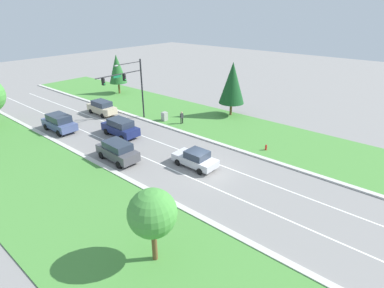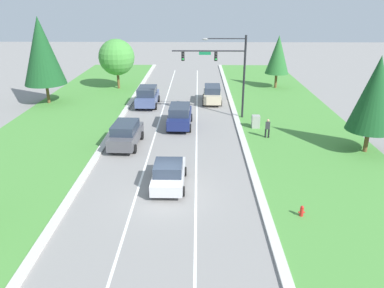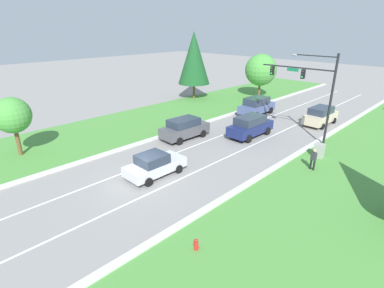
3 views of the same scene
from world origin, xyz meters
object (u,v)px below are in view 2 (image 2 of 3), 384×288
Objects in this scene: silver_sedan at (169,174)px; graphite_suv at (126,134)px; utility_cabinet at (256,122)px; conifer_near_right_tree at (278,55)px; navy_suv at (180,116)px; conifer_mid_left_tree at (42,51)px; fire_hydrant at (302,212)px; conifer_far_right_tree at (375,94)px; pedestrian at (268,128)px; oak_far_left_tree at (117,57)px; champagne_suv at (212,94)px; traffic_signal_mast at (224,65)px; slate_blue_suv at (147,96)px.

graphite_suv is (-3.89, 6.70, 0.19)m from silver_sedan.
utility_cabinet is 0.18× the size of conifer_near_right_tree.
navy_suv is 17.43m from conifer_mid_left_tree.
utility_cabinet is at bearing -20.34° from conifer_mid_left_tree.
silver_sedan is at bearing 154.66° from fire_hydrant.
utility_cabinet is at bearing 144.34° from conifer_far_right_tree.
pedestrian is 25.25m from conifer_mid_left_tree.
silver_sedan is 8.24m from fire_hydrant.
oak_far_left_tree reaches higher than navy_suv.
champagne_suv is at bearing 80.75° from silver_sedan.
fire_hydrant is (3.21, -17.70, -4.87)m from traffic_signal_mast.
conifer_mid_left_tree is (-6.38, -7.15, 1.71)m from oak_far_left_tree.
fire_hydrant is 0.08× the size of conifer_mid_left_tree.
graphite_suv is 0.77× the size of oak_far_left_tree.
silver_sedan is at bearing -106.60° from traffic_signal_mast.
slate_blue_suv is 0.80× the size of oak_far_left_tree.
graphite_suv is 18.87m from conifer_far_right_tree.
silver_sedan is at bearing -113.72° from conifer_near_right_tree.
slate_blue_suv is at bearing 101.70° from silver_sedan.
conifer_far_right_tree is (10.39, -8.56, -0.64)m from traffic_signal_mast.
pedestrian is 19.22m from conifer_near_right_tree.
fire_hydrant is 0.10× the size of conifer_far_right_tree.
silver_sedan is at bearing -57.22° from graphite_suv.
silver_sedan is at bearing -98.51° from champagne_suv.
traffic_signal_mast reaches higher than slate_blue_suv.
graphite_suv is at bearing -91.20° from slate_blue_suv.
conifer_mid_left_tree is at bearing -131.75° from oak_far_left_tree.
traffic_signal_mast reaches higher than oak_far_left_tree.
conifer_near_right_tree reaches higher than oak_far_left_tree.
slate_blue_suv is at bearing 120.00° from navy_suv.
graphite_suv is 0.66× the size of conifer_far_right_tree.
slate_blue_suv reaches higher than pedestrian.
conifer_far_right_tree is (14.61, 5.63, 3.76)m from silver_sedan.
pedestrian is 0.18× the size of conifer_mid_left_tree.
pedestrian is 0.25× the size of conifer_near_right_tree.
navy_suv is at bearing -12.41° from pedestrian.
champagne_suv is (7.30, 13.19, -0.02)m from graphite_suv.
conifer_far_right_tree is at bearing -24.72° from conifer_mid_left_tree.
oak_far_left_tree is (-8.55, 14.82, 2.98)m from navy_suv.
traffic_signal_mast is 17.54m from oak_far_left_tree.
champagne_suv is 2.82× the size of pedestrian.
navy_suv is 19.68m from conifer_near_right_tree.
silver_sedan is at bearing -122.37° from utility_cabinet.
traffic_signal_mast is 1.18× the size of conifer_near_right_tree.
conifer_mid_left_tree is at bearing 153.98° from navy_suv.
pedestrian is at bearing -25.35° from conifer_mid_left_tree.
oak_far_left_tree is at bearing 108.16° from silver_sedan.
graphite_suv reaches higher than utility_cabinet.
fire_hydrant is at bearing 98.25° from pedestrian.
slate_blue_suv is (-7.07, -1.46, 0.09)m from champagne_suv.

